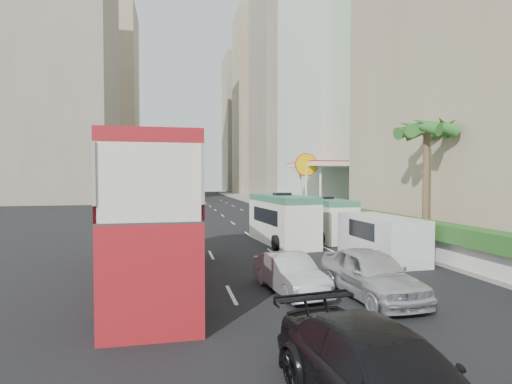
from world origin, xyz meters
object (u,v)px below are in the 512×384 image
object	(u,v)px
panel_van_near	(381,238)
shell_station	(328,189)
car_silver_lane_a	(290,292)
palm_tree	(426,187)
panel_van_far	(269,205)
car_silver_lane_b	(371,297)
minibus_near	(282,219)
double_decker_bus	(158,215)
minibus_far	(326,219)
van_asset	(268,230)

from	to	relation	value
panel_van_near	shell_station	xyz separation A→B (m)	(5.74, 20.62, 1.72)
car_silver_lane_a	palm_tree	xyz separation A→B (m)	(9.41, 6.07, 3.38)
car_silver_lane_a	panel_van_far	size ratio (longest dim) A/B	0.74
panel_van_near	shell_station	bearing A→B (deg)	73.11
panel_van_far	palm_tree	bearing A→B (deg)	-79.65
car_silver_lane_b	minibus_near	bearing A→B (deg)	86.76
double_decker_bus	minibus_far	xyz separation A→B (m)	(10.11, 8.94, -1.26)
panel_van_near	panel_van_far	world-z (taller)	panel_van_far
van_asset	palm_tree	size ratio (longest dim) A/B	0.66
panel_van_near	palm_tree	bearing A→B (deg)	23.27
minibus_far	minibus_near	bearing A→B (deg)	-161.29
double_decker_bus	shell_station	world-z (taller)	shell_station
minibus_far	palm_tree	size ratio (longest dim) A/B	0.90
van_asset	palm_tree	bearing A→B (deg)	-60.43
car_silver_lane_a	car_silver_lane_b	size ratio (longest dim) A/B	0.84
panel_van_near	minibus_near	bearing A→B (deg)	120.25
panel_van_near	shell_station	distance (m)	21.48
shell_station	minibus_near	bearing A→B (deg)	-121.02
panel_van_far	palm_tree	xyz separation A→B (m)	(3.42, -21.23, 2.32)
car_silver_lane_b	minibus_near	world-z (taller)	minibus_near
car_silver_lane_b	shell_station	xyz separation A→B (m)	(9.21, 26.21, 2.75)
minibus_near	van_asset	bearing A→B (deg)	78.71
minibus_near	minibus_far	bearing A→B (deg)	13.23
double_decker_bus	minibus_far	world-z (taller)	double_decker_bus
van_asset	panel_van_near	world-z (taller)	panel_van_near
shell_station	van_asset	bearing A→B (deg)	-132.56
panel_van_far	shell_station	world-z (taller)	shell_station
car_silver_lane_b	minibus_far	distance (m)	12.66
minibus_far	shell_station	size ratio (longest dim) A/B	0.72
double_decker_bus	panel_van_near	size ratio (longest dim) A/B	2.14
car_silver_lane_a	minibus_near	bearing A→B (deg)	69.10
car_silver_lane_a	panel_van_near	xyz separation A→B (m)	(5.86, 4.45, 1.03)
car_silver_lane_b	minibus_far	bearing A→B (deg)	72.02
van_asset	car_silver_lane_b	bearing A→B (deg)	-95.75
panel_van_far	shell_station	bearing A→B (deg)	-20.43
double_decker_bus	panel_van_far	bearing A→B (deg)	67.63
minibus_near	palm_tree	xyz separation A→B (m)	(6.91, -3.85, 1.95)
car_silver_lane_b	panel_van_near	xyz separation A→B (m)	(3.47, 5.59, 1.03)
car_silver_lane_b	shell_station	world-z (taller)	shell_station
minibus_near	shell_station	xyz separation A→B (m)	(9.11, 15.15, 1.32)
minibus_far	car_silver_lane_b	bearing A→B (deg)	-105.25
minibus_far	panel_van_near	world-z (taller)	minibus_far
double_decker_bus	shell_station	bearing A→B (deg)	55.18
minibus_far	shell_station	bearing A→B (deg)	67.30
car_silver_lane_b	panel_van_far	bearing A→B (deg)	80.11
car_silver_lane_a	shell_station	bearing A→B (deg)	58.39
car_silver_lane_a	minibus_near	xyz separation A→B (m)	(2.50, 9.92, 1.43)
minibus_near	car_silver_lane_a	bearing A→B (deg)	-109.58
van_asset	panel_van_near	size ratio (longest dim) A/B	0.83
double_decker_bus	panel_van_far	xyz separation A→B (m)	(10.38, 25.23, -1.47)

